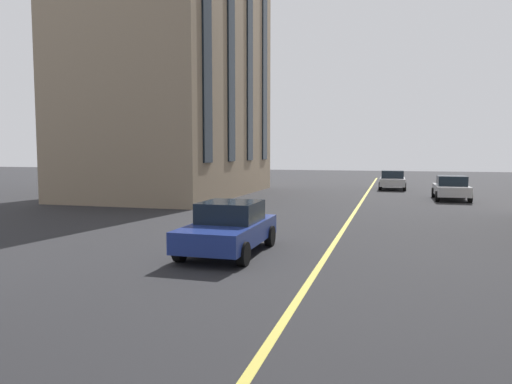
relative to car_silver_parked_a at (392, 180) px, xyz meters
name	(u,v)px	position (x,y,z in m)	size (l,w,h in m)	color
lane_centre_line	(323,261)	(-24.54, 1.63, -0.70)	(80.00, 0.16, 0.01)	#D8C64C
car_silver_parked_a	(392,180)	(0.00, 0.00, 0.00)	(3.90, 1.89, 1.40)	#B7BABF
car_blue_mid	(229,228)	(-24.30, 4.25, 0.00)	(3.90, 1.89, 1.40)	navy
car_silver_oncoming	(451,188)	(-7.11, -3.27, 0.00)	(3.90, 1.89, 1.40)	#B7BABF
building_left_near	(175,71)	(-8.22, 13.54, 7.21)	(14.79, 8.95, 15.83)	gray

